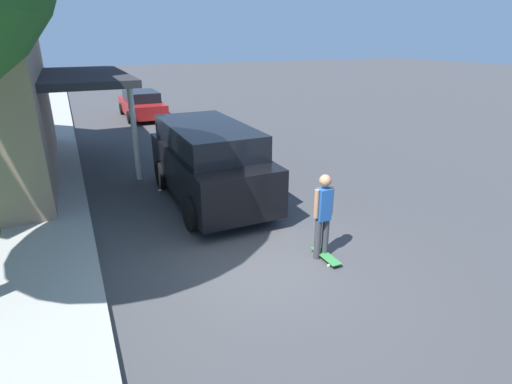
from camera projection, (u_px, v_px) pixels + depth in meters
The scene contains 6 objects.
ground_plane at pixel (259, 266), 7.47m from camera, with size 120.00×120.00×0.00m, color #3D3D3F.
sidewalk at pixel (50, 189), 11.10m from camera, with size 1.80×80.00×0.10m.
suv_parked at pixel (209, 161), 10.13m from camera, with size 2.10×4.72×1.98m.
car_down_street at pixel (142, 104), 21.00m from camera, with size 1.93×4.58×1.37m.
skateboarder at pixel (323, 213), 7.43m from camera, with size 0.41×0.22×1.69m.
skateboard at pixel (326, 256), 7.65m from camera, with size 0.22×0.77×0.10m.
Camera 1 is at (-2.78, -5.83, 4.00)m, focal length 28.00 mm.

